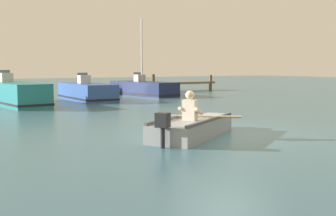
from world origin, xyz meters
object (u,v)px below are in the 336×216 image
rowboat_with_person (193,127)px  moored_boat_blue (87,92)px  moored_boat_teal (10,94)px  moored_boat_navy (143,89)px

rowboat_with_person → moored_boat_blue: (2.12, 12.91, 0.18)m
moored_boat_teal → moored_boat_blue: 4.13m
rowboat_with_person → moored_boat_navy: moored_boat_navy is taller
moored_boat_teal → moored_boat_navy: 8.70m
rowboat_with_person → moored_boat_teal: (-1.97, 12.36, 0.26)m
rowboat_with_person → moored_boat_blue: 13.09m
rowboat_with_person → moored_boat_teal: bearing=99.1°
rowboat_with_person → moored_boat_navy: (6.47, 14.48, 0.18)m
moored_boat_blue → moored_boat_navy: 4.62m
moored_boat_navy → rowboat_with_person: bearing=-114.1°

